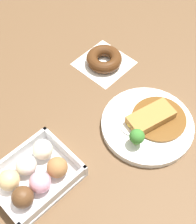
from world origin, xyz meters
TOP-DOWN VIEW (x-y plane):
  - ground_plane at (0.00, 0.00)m, footprint 1.60×1.60m
  - curry_plate at (0.13, -0.02)m, footprint 0.24×0.24m
  - donut_box at (-0.17, 0.07)m, footprint 0.19×0.16m
  - chocolate_ring_donut at (0.21, 0.23)m, footprint 0.15×0.15m

SIDE VIEW (x-z plane):
  - ground_plane at x=0.00m, z-range 0.00..0.00m
  - curry_plate at x=0.13m, z-range -0.02..0.05m
  - chocolate_ring_donut at x=0.21m, z-range 0.00..0.04m
  - donut_box at x=-0.17m, z-range 0.00..0.06m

